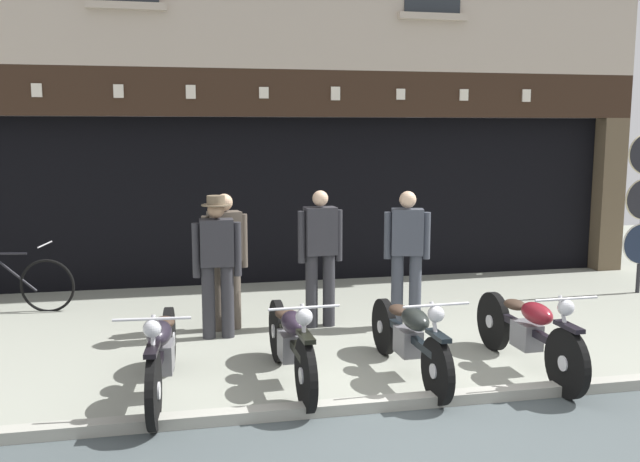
{
  "coord_description": "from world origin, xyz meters",
  "views": [
    {
      "loc": [
        -1.86,
        -5.39,
        2.4
      ],
      "look_at": [
        -0.18,
        2.61,
        1.2
      ],
      "focal_mm": 38.73,
      "sensor_mm": 36.0,
      "label": 1
    }
  ],
  "objects_px": {
    "motorcycle_center_right": "(528,331)",
    "motorcycle_center": "(409,336)",
    "salesman_right": "(407,252)",
    "advert_board_far": "(81,169)",
    "leaning_bicycle": "(5,283)",
    "motorcycle_center_left": "(291,341)",
    "shopkeeper_center": "(320,252)",
    "salesman_left": "(217,260)",
    "advert_board_near": "(162,167)",
    "assistant_far_right": "(225,255)",
    "motorcycle_left": "(162,352)"
  },
  "relations": [
    {
      "from": "advert_board_far",
      "to": "motorcycle_left",
      "type": "bearing_deg",
      "value": -75.46
    },
    {
      "from": "advert_board_near",
      "to": "motorcycle_center_right",
      "type": "bearing_deg",
      "value": -52.67
    },
    {
      "from": "motorcycle_center_left",
      "to": "salesman_right",
      "type": "relative_size",
      "value": 1.2
    },
    {
      "from": "motorcycle_center_right",
      "to": "shopkeeper_center",
      "type": "distance_m",
      "value": 2.68
    },
    {
      "from": "leaning_bicycle",
      "to": "shopkeeper_center",
      "type": "bearing_deg",
      "value": 78.52
    },
    {
      "from": "advert_board_near",
      "to": "salesman_left",
      "type": "bearing_deg",
      "value": -77.59
    },
    {
      "from": "motorcycle_left",
      "to": "advert_board_near",
      "type": "distance_m",
      "value": 4.86
    },
    {
      "from": "salesman_left",
      "to": "motorcycle_center_left",
      "type": "bearing_deg",
      "value": 110.1
    },
    {
      "from": "salesman_right",
      "to": "leaning_bicycle",
      "type": "height_order",
      "value": "salesman_right"
    },
    {
      "from": "shopkeeper_center",
      "to": "assistant_far_right",
      "type": "xyz_separation_m",
      "value": [
        -1.14,
        0.1,
        -0.02
      ]
    },
    {
      "from": "salesman_right",
      "to": "advert_board_far",
      "type": "distance_m",
      "value": 5.12
    },
    {
      "from": "motorcycle_center_left",
      "to": "shopkeeper_center",
      "type": "xyz_separation_m",
      "value": [
        0.68,
        1.87,
        0.51
      ]
    },
    {
      "from": "assistant_far_right",
      "to": "advert_board_near",
      "type": "bearing_deg",
      "value": -85.44
    },
    {
      "from": "salesman_right",
      "to": "leaning_bicycle",
      "type": "xyz_separation_m",
      "value": [
        -4.99,
        1.75,
        -0.55
      ]
    },
    {
      "from": "salesman_right",
      "to": "advert_board_near",
      "type": "bearing_deg",
      "value": -30.65
    },
    {
      "from": "motorcycle_center",
      "to": "assistant_far_right",
      "type": "bearing_deg",
      "value": -53.14
    },
    {
      "from": "motorcycle_left",
      "to": "salesman_left",
      "type": "height_order",
      "value": "salesman_left"
    },
    {
      "from": "motorcycle_center_left",
      "to": "advert_board_far",
      "type": "relative_size",
      "value": 1.83
    },
    {
      "from": "motorcycle_center_right",
      "to": "leaning_bicycle",
      "type": "height_order",
      "value": "leaning_bicycle"
    },
    {
      "from": "salesman_right",
      "to": "motorcycle_center_right",
      "type": "bearing_deg",
      "value": 124.52
    },
    {
      "from": "advert_board_near",
      "to": "leaning_bicycle",
      "type": "height_order",
      "value": "advert_board_near"
    },
    {
      "from": "motorcycle_center_left",
      "to": "shopkeeper_center",
      "type": "relative_size",
      "value": 1.19
    },
    {
      "from": "motorcycle_center_left",
      "to": "advert_board_far",
      "type": "height_order",
      "value": "advert_board_far"
    },
    {
      "from": "motorcycle_center",
      "to": "salesman_left",
      "type": "xyz_separation_m",
      "value": [
        -1.74,
        1.7,
        0.51
      ]
    },
    {
      "from": "salesman_left",
      "to": "salesman_right",
      "type": "xyz_separation_m",
      "value": [
        2.29,
        -0.01,
        0.01
      ]
    },
    {
      "from": "motorcycle_center_right",
      "to": "salesman_right",
      "type": "relative_size",
      "value": 1.23
    },
    {
      "from": "motorcycle_center_right",
      "to": "salesman_left",
      "type": "bearing_deg",
      "value": -32.61
    },
    {
      "from": "shopkeeper_center",
      "to": "salesman_right",
      "type": "xyz_separation_m",
      "value": [
        1.03,
        -0.22,
        -0.0
      ]
    },
    {
      "from": "motorcycle_center_left",
      "to": "assistant_far_right",
      "type": "height_order",
      "value": "assistant_far_right"
    },
    {
      "from": "salesman_left",
      "to": "advert_board_far",
      "type": "distance_m",
      "value": 3.55
    },
    {
      "from": "motorcycle_left",
      "to": "leaning_bicycle",
      "type": "relative_size",
      "value": 1.14
    },
    {
      "from": "motorcycle_center_right",
      "to": "motorcycle_center",
      "type": "bearing_deg",
      "value": -6.04
    },
    {
      "from": "salesman_left",
      "to": "leaning_bicycle",
      "type": "height_order",
      "value": "salesman_left"
    },
    {
      "from": "salesman_left",
      "to": "advert_board_near",
      "type": "distance_m",
      "value": 3.12
    },
    {
      "from": "shopkeeper_center",
      "to": "motorcycle_center",
      "type": "bearing_deg",
      "value": 99.59
    },
    {
      "from": "salesman_right",
      "to": "advert_board_far",
      "type": "xyz_separation_m",
      "value": [
        -4.11,
        2.92,
        0.89
      ]
    },
    {
      "from": "motorcycle_center_right",
      "to": "advert_board_near",
      "type": "xyz_separation_m",
      "value": [
        -3.59,
        4.71,
        1.42
      ]
    },
    {
      "from": "advert_board_near",
      "to": "assistant_far_right",
      "type": "bearing_deg",
      "value": -73.77
    },
    {
      "from": "motorcycle_center_left",
      "to": "leaning_bicycle",
      "type": "xyz_separation_m",
      "value": [
        -3.28,
        3.41,
        -0.04
      ]
    },
    {
      "from": "motorcycle_center_right",
      "to": "salesman_right",
      "type": "distance_m",
      "value": 1.98
    },
    {
      "from": "salesman_right",
      "to": "leaning_bicycle",
      "type": "relative_size",
      "value": 0.93
    },
    {
      "from": "shopkeeper_center",
      "to": "advert_board_far",
      "type": "distance_m",
      "value": 4.19
    },
    {
      "from": "motorcycle_center_left",
      "to": "salesman_left",
      "type": "distance_m",
      "value": 1.83
    },
    {
      "from": "motorcycle_center",
      "to": "leaning_bicycle",
      "type": "relative_size",
      "value": 1.13
    },
    {
      "from": "motorcycle_center",
      "to": "salesman_left",
      "type": "distance_m",
      "value": 2.49
    },
    {
      "from": "advert_board_far",
      "to": "leaning_bicycle",
      "type": "height_order",
      "value": "advert_board_far"
    },
    {
      "from": "advert_board_far",
      "to": "motorcycle_center_left",
      "type": "bearing_deg",
      "value": -62.36
    },
    {
      "from": "leaning_bicycle",
      "to": "motorcycle_center_left",
      "type": "bearing_deg",
      "value": 53.59
    },
    {
      "from": "assistant_far_right",
      "to": "leaning_bicycle",
      "type": "bearing_deg",
      "value": -38.65
    },
    {
      "from": "motorcycle_center_right",
      "to": "shopkeeper_center",
      "type": "height_order",
      "value": "shopkeeper_center"
    }
  ]
}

